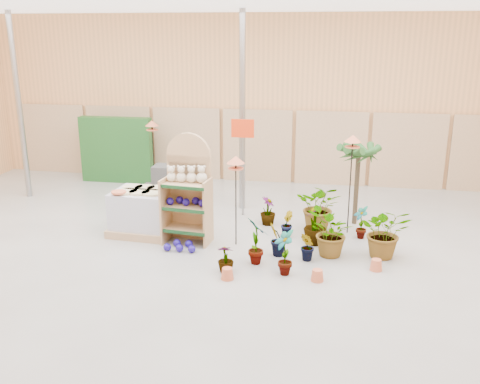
% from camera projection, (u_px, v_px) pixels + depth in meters
% --- Properties ---
extents(room, '(15.20, 12.10, 4.70)m').
position_uv_depth(room, '(218.00, 136.00, 9.61)').
color(room, gray).
rests_on(room, ground).
extents(display_shelf, '(0.96, 0.66, 2.16)m').
position_uv_depth(display_shelf, '(188.00, 193.00, 10.47)').
color(display_shelf, tan).
rests_on(display_shelf, ground).
extents(teddy_bears, '(0.80, 0.21, 0.34)m').
position_uv_depth(teddy_bears, '(188.00, 175.00, 10.26)').
color(teddy_bears, beige).
rests_on(teddy_bears, display_shelf).
extents(gazing_balls_shelf, '(0.79, 0.27, 0.15)m').
position_uv_depth(gazing_balls_shelf, '(187.00, 201.00, 10.38)').
color(gazing_balls_shelf, navy).
rests_on(gazing_balls_shelf, display_shelf).
extents(gazing_balls_floor, '(0.63, 0.39, 0.15)m').
position_uv_depth(gazing_balls_floor, '(181.00, 246.00, 10.22)').
color(gazing_balls_floor, navy).
rests_on(gazing_balls_floor, ground).
extents(pallet_stack, '(1.35, 1.15, 0.95)m').
position_uv_depth(pallet_stack, '(143.00, 212.00, 10.99)').
color(pallet_stack, tan).
rests_on(pallet_stack, ground).
extents(charcoal_planters, '(0.80, 0.50, 1.00)m').
position_uv_depth(charcoal_planters, '(161.00, 189.00, 12.72)').
color(charcoal_planters, '#2E2E2E').
rests_on(charcoal_planters, ground).
extents(trellis_stock, '(2.00, 0.30, 1.80)m').
position_uv_depth(trellis_stock, '(117.00, 150.00, 14.66)').
color(trellis_stock, '#1A4D1C').
rests_on(trellis_stock, ground).
extents(offer_sign, '(0.50, 0.08, 2.20)m').
position_uv_depth(offer_sign, '(243.00, 148.00, 11.73)').
color(offer_sign, gray).
rests_on(offer_sign, ground).
extents(bird_table_front, '(0.34, 0.34, 1.78)m').
position_uv_depth(bird_table_front, '(236.00, 163.00, 10.03)').
color(bird_table_front, black).
rests_on(bird_table_front, ground).
extents(bird_table_right, '(0.34, 0.34, 2.06)m').
position_uv_depth(bird_table_right, '(353.00, 142.00, 10.58)').
color(bird_table_right, black).
rests_on(bird_table_right, ground).
extents(bird_table_back, '(0.34, 0.34, 1.87)m').
position_uv_depth(bird_table_back, '(152.00, 126.00, 13.47)').
color(bird_table_back, black).
rests_on(bird_table_back, ground).
extents(palm, '(0.70, 0.70, 1.86)m').
position_uv_depth(palm, '(359.00, 152.00, 11.20)').
color(palm, '#3C3020').
rests_on(palm, ground).
extents(potted_plant_0, '(0.51, 0.57, 0.89)m').
position_uv_depth(potted_plant_0, '(256.00, 241.00, 9.50)').
color(potted_plant_0, '#204C1D').
rests_on(potted_plant_0, ground).
extents(potted_plant_1, '(0.41, 0.45, 0.65)m').
position_uv_depth(potted_plant_1, '(277.00, 240.00, 9.86)').
color(potted_plant_1, '#204C1D').
rests_on(potted_plant_1, ground).
extents(potted_plant_2, '(1.01, 1.06, 0.93)m').
position_uv_depth(potted_plant_2, '(331.00, 233.00, 9.81)').
color(potted_plant_2, '#204C1D').
rests_on(potted_plant_2, ground).
extents(potted_plant_3, '(0.60, 0.60, 0.80)m').
position_uv_depth(potted_plant_3, '(315.00, 225.00, 10.43)').
color(potted_plant_3, '#204C1D').
rests_on(potted_plant_3, ground).
extents(potted_plant_4, '(0.37, 0.43, 0.68)m').
position_uv_depth(potted_plant_4, '(361.00, 222.00, 10.74)').
color(potted_plant_4, '#204C1D').
rests_on(potted_plant_4, ground).
extents(potted_plant_5, '(0.25, 0.30, 0.53)m').
position_uv_depth(potted_plant_5, '(287.00, 224.00, 10.88)').
color(potted_plant_5, '#204C1D').
rests_on(potted_plant_5, ground).
extents(potted_plant_6, '(1.03, 0.93, 1.03)m').
position_uv_depth(potted_plant_6, '(320.00, 207.00, 11.14)').
color(potted_plant_6, '#204C1D').
rests_on(potted_plant_6, ground).
extents(potted_plant_7, '(0.32, 0.32, 0.50)m').
position_uv_depth(potted_plant_7, '(226.00, 259.00, 9.23)').
color(potted_plant_7, '#204C1D').
rests_on(potted_plant_7, ground).
extents(potted_plant_8, '(0.46, 0.51, 0.81)m').
position_uv_depth(potted_plant_8, '(285.00, 252.00, 9.11)').
color(potted_plant_8, '#204C1D').
rests_on(potted_plant_8, ground).
extents(potted_plant_9, '(0.33, 0.37, 0.55)m').
position_uv_depth(potted_plant_9, '(308.00, 247.00, 9.67)').
color(potted_plant_9, '#204C1D').
rests_on(potted_plant_9, ground).
extents(potted_plant_10, '(0.91, 0.79, 0.99)m').
position_uv_depth(potted_plant_10, '(385.00, 232.00, 9.79)').
color(potted_plant_10, '#204C1D').
rests_on(potted_plant_10, ground).
extents(potted_plant_11, '(0.37, 0.37, 0.61)m').
position_uv_depth(potted_plant_11, '(268.00, 211.00, 11.51)').
color(potted_plant_11, '#204C1D').
rests_on(potted_plant_11, ground).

